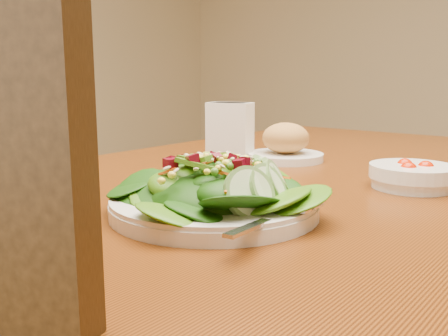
% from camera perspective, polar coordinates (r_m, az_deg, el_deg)
% --- Properties ---
extents(dining_table, '(0.90, 1.40, 0.75)m').
position_cam_1_polar(dining_table, '(0.98, 9.59, -6.00)').
color(dining_table, '#6A2F0B').
rests_on(dining_table, ground_plane).
extents(salad_plate, '(0.27, 0.27, 0.08)m').
position_cam_1_polar(salad_plate, '(0.63, -0.50, -2.92)').
color(salad_plate, white).
rests_on(salad_plate, dining_table).
extents(bread_plate, '(0.16, 0.16, 0.08)m').
position_cam_1_polar(bread_plate, '(1.04, 7.05, 2.61)').
color(bread_plate, white).
rests_on(bread_plate, dining_table).
extents(tomato_bowl, '(0.13, 0.13, 0.04)m').
position_cam_1_polar(tomato_bowl, '(0.84, 20.73, -0.83)').
color(tomato_bowl, white).
rests_on(tomato_bowl, dining_table).
extents(napkin_holder, '(0.10, 0.07, 0.12)m').
position_cam_1_polar(napkin_holder, '(1.06, 0.68, 4.45)').
color(napkin_holder, white).
rests_on(napkin_holder, dining_table).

